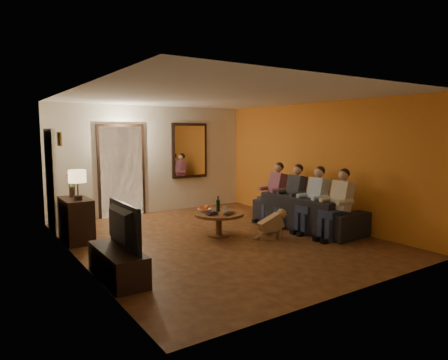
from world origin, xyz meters
TOP-DOWN VIEW (x-y plane):
  - floor at (0.00, 0.00)m, footprint 5.00×6.00m
  - ceiling at (0.00, 0.00)m, footprint 5.00×6.00m
  - back_wall at (0.00, 3.00)m, footprint 5.00×0.02m
  - front_wall at (0.00, -3.00)m, footprint 5.00×0.02m
  - left_wall at (-2.50, 0.00)m, footprint 0.02×6.00m
  - right_wall at (2.50, 0.00)m, footprint 0.02×6.00m
  - orange_accent at (2.49, 0.00)m, footprint 0.01×6.00m
  - kitchen_doorway at (-0.80, 2.98)m, footprint 1.00×0.06m
  - door_trim at (-0.80, 2.97)m, footprint 1.12×0.04m
  - fridge_glimpse at (-0.55, 2.98)m, footprint 0.45×0.03m
  - mirror_frame at (1.00, 2.96)m, footprint 1.00×0.05m
  - mirror_glass at (1.00, 2.93)m, footprint 0.86×0.02m
  - white_door at (-2.46, 2.30)m, footprint 0.06×0.85m
  - framed_art at (-2.47, 1.30)m, footprint 0.03×0.28m
  - art_canvas at (-2.46, 1.30)m, footprint 0.01×0.22m
  - dresser at (-2.25, 1.29)m, footprint 0.45×0.89m
  - table_lamp at (-2.25, 1.07)m, footprint 0.30×0.30m
  - flower_vase at (-2.25, 1.51)m, footprint 0.14×0.14m
  - tv_stand at (-2.25, -0.96)m, footprint 0.45×1.25m
  - tv at (-2.25, -0.96)m, footprint 1.07×0.14m
  - sofa at (1.95, -0.31)m, footprint 2.42×1.05m
  - person_a at (1.85, -1.21)m, footprint 0.60×0.40m
  - person_b at (1.85, -0.61)m, footprint 0.60×0.40m
  - person_c at (1.85, -0.01)m, footprint 0.60×0.40m
  - person_d at (1.85, 0.59)m, footprint 0.60×0.40m
  - dog at (0.82, -0.51)m, footprint 0.59×0.34m
  - coffee_table at (0.10, 0.18)m, footprint 1.16×1.16m
  - bowl at (-0.08, 0.40)m, footprint 0.26×0.26m
  - oranges at (-0.08, 0.40)m, footprint 0.20×0.20m
  - wine_bottle at (0.15, 0.28)m, footprint 0.07×0.07m
  - wine_glass at (0.28, 0.23)m, footprint 0.06×0.06m
  - book_stack at (-0.12, 0.08)m, footprint 0.20×0.15m
  - laptop at (0.20, -0.10)m, footprint 0.39×0.37m

SIDE VIEW (x-z plane):
  - floor at x=0.00m, z-range -0.01..0.01m
  - tv_stand at x=-2.25m, z-range 0.00..0.42m
  - coffee_table at x=0.10m, z-range 0.00..0.45m
  - dog at x=0.82m, z-range 0.00..0.56m
  - sofa at x=1.95m, z-range 0.00..0.69m
  - dresser at x=-2.25m, z-range 0.00..0.79m
  - laptop at x=0.20m, z-range 0.45..0.48m
  - bowl at x=-0.08m, z-range 0.45..0.51m
  - book_stack at x=-0.12m, z-range 0.45..0.52m
  - wine_glass at x=0.28m, z-range 0.45..0.55m
  - oranges at x=-0.08m, z-range 0.51..0.59m
  - person_a at x=1.85m, z-range 0.00..1.20m
  - person_b at x=1.85m, z-range 0.00..1.20m
  - person_c at x=1.85m, z-range 0.00..1.20m
  - person_d at x=1.85m, z-range 0.00..1.20m
  - wine_bottle at x=0.15m, z-range 0.45..0.76m
  - tv at x=-2.25m, z-range 0.42..1.03m
  - fridge_glimpse at x=-0.55m, z-range 0.05..1.75m
  - flower_vase at x=-2.25m, z-range 0.79..1.23m
  - white_door at x=-2.46m, z-range 0.00..2.04m
  - kitchen_doorway at x=-0.80m, z-range 0.00..2.10m
  - door_trim at x=-0.80m, z-range -0.06..2.16m
  - table_lamp at x=-2.25m, z-range 0.79..1.33m
  - back_wall at x=0.00m, z-range 0.00..2.60m
  - front_wall at x=0.00m, z-range 0.00..2.60m
  - left_wall at x=-2.50m, z-range 0.00..2.60m
  - right_wall at x=2.50m, z-range 0.00..2.60m
  - orange_accent at x=2.49m, z-range 0.00..2.60m
  - mirror_frame at x=1.00m, z-range 0.80..2.20m
  - mirror_glass at x=1.00m, z-range 0.87..2.13m
  - framed_art at x=-2.47m, z-range 1.73..1.97m
  - art_canvas at x=-2.46m, z-range 1.76..1.94m
  - ceiling at x=0.00m, z-range 2.60..2.60m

